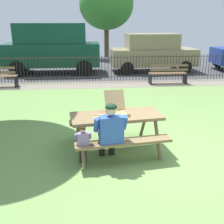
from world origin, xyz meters
TOP-DOWN VIEW (x-y plane):
  - ground at (0.00, 1.56)m, footprint 28.00×11.12m
  - cobblestone_walkway at (0.00, 6.42)m, footprint 28.00×1.40m
  - street_asphalt at (0.00, 10.99)m, footprint 28.00×7.73m
  - picnic_table_foreground at (-0.88, 0.23)m, footprint 1.97×1.70m
  - pizza_box_open at (-0.87, 0.31)m, footprint 0.49×0.57m
  - pizza_slice_on_table at (-1.24, 0.12)m, footprint 0.17×0.24m
  - adult_at_table at (-1.05, -0.30)m, footprint 0.63×0.62m
  - child_at_table at (-1.55, -0.39)m, footprint 0.31×0.30m
  - iron_fence_streetside at (-0.00, 7.12)m, footprint 23.62×0.03m
  - park_bench_center at (1.99, 6.28)m, footprint 1.60×0.46m
  - parked_car_left at (-3.14, 9.37)m, footprint 4.71×2.08m
  - parked_car_center at (2.03, 9.37)m, footprint 4.44×2.00m
  - far_tree_midleft at (0.07, 15.45)m, footprint 3.79×3.79m

SIDE VIEW (x-z plane):
  - ground at x=0.00m, z-range -0.02..0.00m
  - street_asphalt at x=0.00m, z-range -0.01..0.00m
  - cobblestone_walkway at x=0.00m, z-range -0.01..0.00m
  - park_bench_center at x=1.99m, z-range -0.01..0.84m
  - child_at_table at x=-1.55m, z-range 0.09..0.90m
  - iron_fence_streetside at x=0.00m, z-range 0.01..1.15m
  - picnic_table_foreground at x=-0.88m, z-range 0.20..0.99m
  - adult_at_table at x=-1.05m, z-range 0.06..1.25m
  - pizza_slice_on_table at x=-1.24m, z-range 0.77..0.79m
  - pizza_box_open at x=-0.87m, z-range 0.64..1.07m
  - parked_car_center at x=2.03m, z-range 0.04..1.98m
  - parked_car_left at x=-3.14m, z-range 0.08..2.54m
  - far_tree_midleft at x=0.07m, z-range 0.96..6.31m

